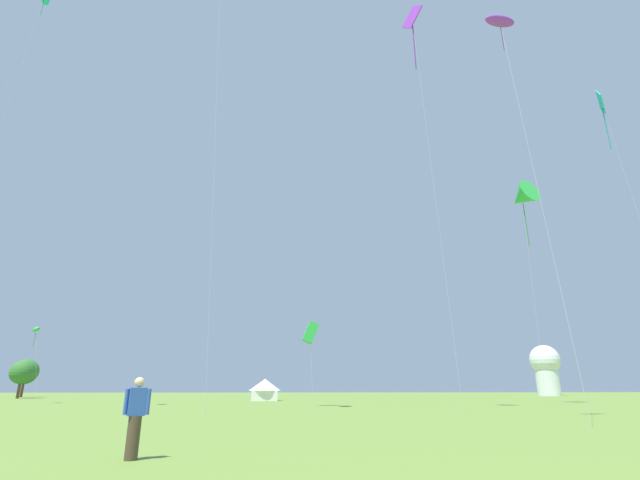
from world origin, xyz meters
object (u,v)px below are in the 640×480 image
kite_cyan_diamond (602,106)px  festival_tent_right (265,389)px  kite_green_parafoil (36,329)px  kite_green_box (310,333)px  person_spectator (135,418)px  kite_purple_diamond (413,22)px  observatory_dome (546,367)px  kite_purple_parafoil (500,23)px  kite_green_delta (522,197)px  tree_distant_left (22,372)px  tree_distant_right (26,372)px

kite_cyan_diamond → festival_tent_right: bearing=139.4°
kite_green_parafoil → kite_green_box: (29.22, -10.74, -1.23)m
person_spectator → kite_purple_diamond: bearing=55.0°
person_spectator → observatory_dome: size_ratio=0.16×
kite_green_parafoil → kite_purple_diamond: kite_purple_diamond is taller
kite_purple_parafoil → observatory_dome: (47.68, 78.75, -15.95)m
person_spectator → observatory_dome: (63.40, 87.87, 5.16)m
kite_green_delta → tree_distant_left: bearing=152.9°
person_spectator → tree_distant_left: tree_distant_left is taller
kite_cyan_diamond → festival_tent_right: (-32.22, 27.60, -26.31)m
kite_green_parafoil → kite_green_box: kite_green_parafoil is taller
kite_green_parafoil → tree_distant_left: 31.76m
kite_green_box → person_spectator: size_ratio=4.31×
kite_green_parafoil → person_spectator: 48.38m
tree_distant_left → tree_distant_right: (-5.60, 12.54, 0.53)m
person_spectator → festival_tent_right: festival_tent_right is taller
kite_green_delta → kite_green_parafoil: bearing=172.5°
kite_purple_diamond → tree_distant_left: bearing=136.6°
festival_tent_right → tree_distant_right: tree_distant_right is taller
observatory_dome → tree_distant_left: size_ratio=1.84×
person_spectator → tree_distant_right: tree_distant_right is taller
kite_purple_parafoil → tree_distant_right: (-58.51, 73.63, -17.43)m
kite_purple_parafoil → tree_distant_left: 82.79m
tree_distant_right → kite_green_delta: bearing=-32.7°
kite_green_box → tree_distant_right: size_ratio=1.10×
tree_distant_right → kite_purple_parafoil: bearing=-51.5°
tree_distant_right → kite_cyan_diamond: bearing=-37.2°
kite_green_delta → kite_purple_parafoil: bearing=-121.1°
kite_green_parafoil → kite_purple_parafoil: kite_purple_parafoil is taller
kite_green_parafoil → observatory_dome: (86.15, 45.71, -1.64)m
person_spectator → kite_purple_parafoil: bearing=30.1°
kite_green_parafoil → observatory_dome: bearing=28.0°
kite_green_delta → person_spectator: kite_green_delta is taller
festival_tent_right → kite_purple_parafoil: bearing=-72.4°
kite_green_delta → kite_purple_diamond: 24.13m
kite_purple_diamond → kite_cyan_diamond: bearing=9.2°
kite_green_delta → tree_distant_left: (-68.58, 35.15, -18.70)m
kite_green_parafoil → festival_tent_right: size_ratio=1.92×
kite_purple_diamond → observatory_dome: size_ratio=3.26×
kite_green_parafoil → tree_distant_left: (-14.44, 28.05, -3.66)m
kite_cyan_diamond → kite_purple_parafoil: (-18.71, -15.11, -5.86)m
kite_green_delta → person_spectator: (-31.38, -35.05, -21.85)m
kite_purple_parafoil → observatory_dome: 93.43m
kite_purple_diamond → festival_tent_right: bearing=112.2°
kite_green_parafoil → kite_green_box: bearing=-20.2°
kite_cyan_diamond → tree_distant_left: size_ratio=5.07×
observatory_dome → tree_distant_left: bearing=-170.0°
kite_purple_parafoil → kite_purple_diamond: bearing=94.6°
kite_green_parafoil → tree_distant_right: (-20.04, 40.59, -3.12)m
kite_purple_diamond → observatory_dome: (48.64, 66.82, -27.16)m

